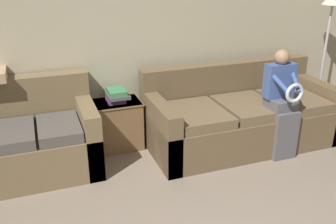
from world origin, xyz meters
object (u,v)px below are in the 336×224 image
at_px(couch_main, 240,117).
at_px(couch_side, 15,143).
at_px(child_left_seated, 282,101).
at_px(book_stack, 116,95).
at_px(side_shelf, 118,124).
at_px(floor_lamp, 330,18).

height_order(couch_main, couch_side, couch_side).
xyz_separation_m(child_left_seated, book_stack, (-1.65, 0.78, 0.00)).
distance_m(side_shelf, floor_lamp, 2.95).
xyz_separation_m(side_shelf, floor_lamp, (2.75, -0.11, 1.07)).
relative_size(couch_side, book_stack, 5.57).
bearing_deg(couch_main, couch_side, 176.54).
bearing_deg(book_stack, side_shelf, -47.87).
bearing_deg(floor_lamp, side_shelf, 177.77).
relative_size(child_left_seated, book_stack, 4.06).
xyz_separation_m(couch_side, child_left_seated, (2.75, -0.58, 0.31)).
relative_size(side_shelf, book_stack, 1.95).
bearing_deg(child_left_seated, couch_side, 168.17).
xyz_separation_m(side_shelf, book_stack, (-0.00, 0.00, 0.35)).
xyz_separation_m(couch_side, side_shelf, (1.11, 0.20, -0.04)).
bearing_deg(book_stack, couch_side, -169.69).
relative_size(side_shelf, floor_lamp, 0.33).
bearing_deg(couch_main, child_left_seated, -59.48).
height_order(side_shelf, floor_lamp, floor_lamp).
xyz_separation_m(child_left_seated, side_shelf, (-1.65, 0.78, -0.35)).
bearing_deg(book_stack, floor_lamp, -2.27).
xyz_separation_m(couch_main, child_left_seated, (0.25, -0.43, 0.32)).
relative_size(couch_main, floor_lamp, 1.30).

